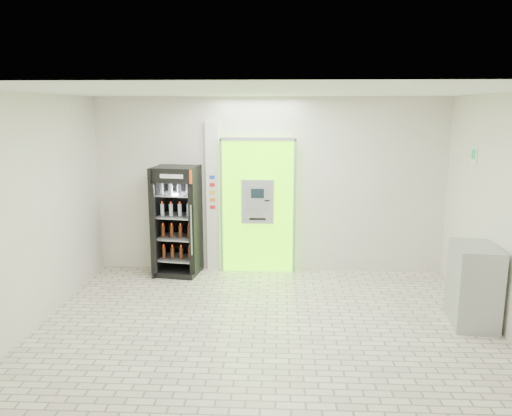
{
  "coord_description": "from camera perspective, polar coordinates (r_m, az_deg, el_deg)",
  "views": [
    {
      "loc": [
        0.16,
        -5.98,
        2.82
      ],
      "look_at": [
        -0.18,
        1.2,
        1.36
      ],
      "focal_mm": 35.0,
      "sensor_mm": 36.0,
      "label": 1
    }
  ],
  "objects": [
    {
      "name": "ground",
      "position": [
        6.62,
        1.06,
        -13.78
      ],
      "size": [
        6.0,
        6.0,
        0.0
      ],
      "primitive_type": "plane",
      "color": "beige",
      "rests_on": "ground"
    },
    {
      "name": "pillar",
      "position": [
        8.65,
        -4.94,
        1.27
      ],
      "size": [
        0.22,
        0.11,
        2.6
      ],
      "color": "silver",
      "rests_on": "ground"
    },
    {
      "name": "room_shell",
      "position": [
        6.07,
        1.12,
        2.17
      ],
      "size": [
        6.0,
        6.0,
        6.0
      ],
      "color": "silver",
      "rests_on": "ground"
    },
    {
      "name": "exit_sign",
      "position": [
        7.94,
        23.64,
        5.45
      ],
      "size": [
        0.02,
        0.22,
        0.26
      ],
      "color": "white",
      "rests_on": "room_shell"
    },
    {
      "name": "atm_assembly",
      "position": [
        8.57,
        0.22,
        0.34
      ],
      "size": [
        1.3,
        0.24,
        2.33
      ],
      "color": "#5FEB00",
      "rests_on": "ground"
    },
    {
      "name": "beverage_cooler",
      "position": [
        8.57,
        -9.0,
        -1.71
      ],
      "size": [
        0.78,
        0.73,
        1.86
      ],
      "rotation": [
        0.0,
        0.0,
        -0.15
      ],
      "color": "black",
      "rests_on": "ground"
    },
    {
      "name": "steel_cabinet",
      "position": [
        7.19,
        23.63,
        -8.07
      ],
      "size": [
        0.63,
        0.86,
        1.07
      ],
      "rotation": [
        0.0,
        0.0,
        -0.12
      ],
      "color": "#9B9DA2",
      "rests_on": "ground"
    }
  ]
}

